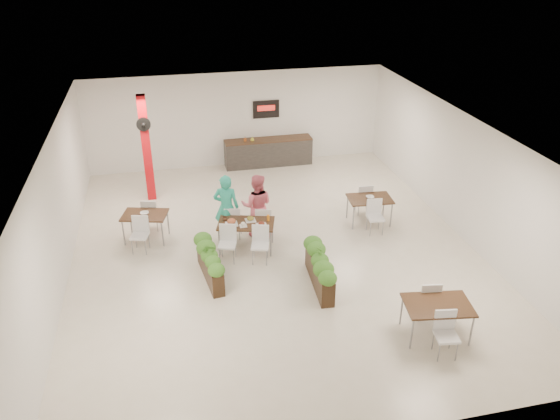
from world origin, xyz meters
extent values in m
plane|color=beige|center=(0.00, 0.00, 0.00)|extent=(12.00, 12.00, 0.00)
cube|color=white|center=(0.00, 6.00, 1.60)|extent=(10.00, 0.10, 3.20)
cube|color=white|center=(0.00, -6.00, 1.60)|extent=(10.00, 0.10, 3.20)
cube|color=white|center=(-5.00, 0.00, 1.60)|extent=(0.10, 12.00, 3.20)
cube|color=white|center=(5.00, 0.00, 1.60)|extent=(0.10, 12.00, 3.20)
cube|color=white|center=(0.00, 0.00, 3.20)|extent=(10.00, 12.00, 0.04)
cube|color=#BA0C13|center=(-3.00, 3.80, 1.60)|extent=(0.25, 0.25, 3.20)
cylinder|color=black|center=(-3.00, 3.62, 2.40)|extent=(0.40, 0.06, 0.40)
sphere|color=black|center=(-3.00, 3.58, 2.40)|extent=(0.12, 0.12, 0.12)
cube|color=#2A2725|center=(1.00, 5.65, 0.45)|extent=(3.00, 0.60, 0.90)
cube|color=#321D10|center=(1.00, 5.65, 0.92)|extent=(3.00, 0.62, 0.04)
cube|color=black|center=(1.00, 5.96, 1.90)|extent=(0.90, 0.04, 0.60)
cube|color=red|center=(1.00, 5.93, 1.95)|extent=(0.60, 0.02, 0.18)
imported|color=#A44C1B|center=(0.20, 5.65, 1.04)|extent=(0.09, 0.09, 0.19)
imported|color=gold|center=(0.45, 5.65, 1.02)|extent=(0.13, 0.13, 0.17)
cube|color=#321D10|center=(-0.68, 0.23, 0.73)|extent=(1.56, 1.15, 0.04)
cylinder|color=gray|center=(-1.38, 0.07, 0.35)|extent=(0.04, 0.04, 0.71)
cylinder|color=gray|center=(-0.15, -0.27, 0.35)|extent=(0.04, 0.04, 0.71)
cylinder|color=gray|center=(-1.20, 0.73, 0.35)|extent=(0.04, 0.04, 0.71)
cylinder|color=gray|center=(0.03, 0.38, 0.35)|extent=(0.04, 0.04, 0.71)
cube|color=white|center=(-0.90, 0.91, 0.45)|extent=(0.52, 0.52, 0.05)
cube|color=white|center=(-0.95, 0.73, 0.70)|extent=(0.42, 0.15, 0.45)
cylinder|color=gray|center=(-0.69, 1.03, 0.21)|extent=(0.02, 0.02, 0.43)
cylinder|color=gray|center=(-1.02, 1.12, 0.21)|extent=(0.02, 0.02, 0.43)
cylinder|color=gray|center=(-0.78, 0.70, 0.21)|extent=(0.02, 0.02, 0.43)
cylinder|color=gray|center=(-1.11, 0.79, 0.21)|extent=(0.02, 0.02, 0.43)
cube|color=white|center=(-0.13, 0.70, 0.45)|extent=(0.52, 0.52, 0.05)
cube|color=white|center=(-0.18, 0.51, 0.70)|extent=(0.42, 0.15, 0.45)
cylinder|color=gray|center=(0.08, 0.82, 0.21)|extent=(0.02, 0.02, 0.43)
cylinder|color=gray|center=(-0.25, 0.91, 0.21)|extent=(0.02, 0.02, 0.43)
cylinder|color=gray|center=(-0.01, 0.49, 0.21)|extent=(0.02, 0.02, 0.43)
cylinder|color=gray|center=(-0.34, 0.58, 0.21)|extent=(0.02, 0.02, 0.43)
cube|color=white|center=(-1.22, -0.24, 0.45)|extent=(0.52, 0.52, 0.05)
cube|color=white|center=(-1.17, -0.06, 0.70)|extent=(0.42, 0.15, 0.45)
cylinder|color=gray|center=(-1.43, -0.36, 0.21)|extent=(0.02, 0.02, 0.43)
cylinder|color=gray|center=(-1.11, -0.45, 0.21)|extent=(0.02, 0.02, 0.43)
cylinder|color=gray|center=(-1.34, -0.03, 0.21)|extent=(0.02, 0.02, 0.43)
cylinder|color=gray|center=(-1.01, -0.13, 0.21)|extent=(0.02, 0.02, 0.43)
cube|color=white|center=(-0.45, -0.46, 0.45)|extent=(0.52, 0.52, 0.05)
cube|color=white|center=(-0.40, -0.28, 0.70)|extent=(0.42, 0.15, 0.45)
cylinder|color=gray|center=(-0.66, -0.58, 0.21)|extent=(0.02, 0.02, 0.43)
cylinder|color=gray|center=(-0.33, -0.67, 0.21)|extent=(0.02, 0.02, 0.43)
cylinder|color=gray|center=(-0.57, -0.25, 0.21)|extent=(0.02, 0.02, 0.43)
cylinder|color=gray|center=(-0.24, -0.34, 0.21)|extent=(0.02, 0.02, 0.43)
cube|color=white|center=(-1.04, 0.22, 0.76)|extent=(0.37, 0.37, 0.01)
ellipsoid|color=#A34A28|center=(-1.04, 0.22, 0.83)|extent=(0.22, 0.22, 0.13)
cube|color=white|center=(-0.55, 0.32, 0.76)|extent=(0.32, 0.32, 0.01)
ellipsoid|color=orange|center=(-0.55, 0.32, 0.82)|extent=(0.18, 0.18, 0.11)
cube|color=white|center=(-0.32, 0.00, 0.76)|extent=(0.32, 0.32, 0.01)
ellipsoid|color=#441C0D|center=(-0.32, 0.00, 0.81)|extent=(0.16, 0.16, 0.10)
cube|color=white|center=(-0.77, 0.07, 0.76)|extent=(0.22, 0.22, 0.01)
ellipsoid|color=white|center=(-0.77, 0.07, 0.80)|extent=(0.12, 0.12, 0.07)
cylinder|color=orange|center=(-0.11, 0.22, 0.82)|extent=(0.07, 0.07, 0.15)
imported|color=brown|center=(-1.18, 0.47, 0.80)|extent=(0.12, 0.12, 0.10)
imported|color=teal|center=(-1.08, 0.88, 0.90)|extent=(0.75, 0.59, 1.81)
imported|color=#EB687C|center=(-0.28, 0.88, 0.87)|extent=(0.99, 0.86, 1.74)
cube|color=black|center=(-1.72, -0.92, 0.28)|extent=(0.48, 1.68, 0.55)
ellipsoid|color=#29611B|center=(-1.64, -1.59, 0.67)|extent=(0.40, 0.40, 0.32)
ellipsoid|color=#29611B|center=(-1.68, -1.25, 0.67)|extent=(0.40, 0.40, 0.32)
ellipsoid|color=#29611B|center=(-1.72, -0.92, 0.67)|extent=(0.40, 0.40, 0.32)
ellipsoid|color=#29611B|center=(-1.76, -0.58, 0.67)|extent=(0.40, 0.40, 0.32)
ellipsoid|color=#29611B|center=(-1.81, -0.24, 0.67)|extent=(0.40, 0.40, 0.32)
imported|color=#29611B|center=(-1.72, -0.92, 0.73)|extent=(0.32, 0.28, 0.36)
cube|color=black|center=(0.68, -1.73, 0.30)|extent=(0.42, 1.82, 0.60)
ellipsoid|color=#29611B|center=(0.63, -2.48, 0.72)|extent=(0.40, 0.40, 0.32)
ellipsoid|color=#29611B|center=(0.66, -2.10, 0.72)|extent=(0.40, 0.40, 0.32)
ellipsoid|color=#29611B|center=(0.68, -1.73, 0.72)|extent=(0.40, 0.40, 0.32)
ellipsoid|color=#29611B|center=(0.71, -1.35, 0.72)|extent=(0.40, 0.40, 0.32)
ellipsoid|color=#29611B|center=(0.73, -0.98, 0.72)|extent=(0.40, 0.40, 0.32)
imported|color=#29611B|center=(0.68, -1.73, 0.80)|extent=(0.22, 0.22, 0.39)
cube|color=#321D10|center=(-3.16, 1.26, 0.73)|extent=(1.29, 1.02, 0.04)
cylinder|color=gray|center=(-3.73, 1.09, 0.35)|extent=(0.04, 0.04, 0.71)
cylinder|color=gray|center=(-2.75, 0.82, 0.35)|extent=(0.04, 0.04, 0.71)
cylinder|color=gray|center=(-3.57, 1.70, 0.35)|extent=(0.04, 0.04, 0.71)
cylinder|color=gray|center=(-2.59, 1.44, 0.35)|extent=(0.04, 0.04, 0.71)
cube|color=white|center=(-3.00, 1.84, 0.45)|extent=(0.51, 0.51, 0.05)
cube|color=white|center=(-3.05, 1.66, 0.70)|extent=(0.42, 0.15, 0.45)
cylinder|color=gray|center=(-2.79, 1.96, 0.21)|extent=(0.02, 0.02, 0.43)
cylinder|color=gray|center=(-3.12, 2.05, 0.21)|extent=(0.02, 0.02, 0.43)
cylinder|color=gray|center=(-2.88, 1.63, 0.21)|extent=(0.02, 0.02, 0.43)
cylinder|color=gray|center=(-3.21, 1.72, 0.21)|extent=(0.02, 0.02, 0.43)
cube|color=white|center=(-3.32, 0.68, 0.45)|extent=(0.51, 0.51, 0.05)
cube|color=white|center=(-3.27, 0.87, 0.70)|extent=(0.42, 0.15, 0.45)
cylinder|color=gray|center=(-3.52, 0.56, 0.21)|extent=(0.02, 0.02, 0.43)
cylinder|color=gray|center=(-3.20, 0.47, 0.21)|extent=(0.02, 0.02, 0.43)
cylinder|color=gray|center=(-3.44, 0.89, 0.21)|extent=(0.02, 0.02, 0.43)
cylinder|color=gray|center=(-3.11, 0.80, 0.21)|extent=(0.02, 0.02, 0.43)
imported|color=white|center=(-3.16, 1.26, 0.78)|extent=(0.22, 0.22, 0.05)
cube|color=#321D10|center=(2.87, 0.89, 0.73)|extent=(1.24, 0.88, 0.04)
cylinder|color=gray|center=(2.32, 0.60, 0.35)|extent=(0.04, 0.04, 0.71)
cylinder|color=gray|center=(3.38, 0.51, 0.35)|extent=(0.04, 0.04, 0.71)
cylinder|color=gray|center=(2.37, 1.27, 0.35)|extent=(0.04, 0.04, 0.71)
cylinder|color=gray|center=(3.43, 1.18, 0.35)|extent=(0.04, 0.04, 0.71)
cube|color=white|center=(2.92, 1.49, 0.45)|extent=(0.45, 0.45, 0.05)
cube|color=white|center=(2.91, 1.30, 0.70)|extent=(0.42, 0.07, 0.45)
cylinder|color=gray|center=(3.11, 1.64, 0.21)|extent=(0.02, 0.02, 0.43)
cylinder|color=gray|center=(2.77, 1.67, 0.21)|extent=(0.02, 0.02, 0.43)
cylinder|color=gray|center=(3.08, 1.30, 0.21)|extent=(0.02, 0.02, 0.43)
cylinder|color=gray|center=(2.74, 1.33, 0.21)|extent=(0.02, 0.02, 0.43)
cube|color=white|center=(2.82, 0.29, 0.45)|extent=(0.45, 0.45, 0.05)
cube|color=white|center=(2.84, 0.48, 0.70)|extent=(0.42, 0.07, 0.45)
cylinder|color=gray|center=(2.64, 0.14, 0.21)|extent=(0.02, 0.02, 0.43)
cylinder|color=gray|center=(2.98, 0.11, 0.21)|extent=(0.02, 0.02, 0.43)
cylinder|color=gray|center=(2.67, 0.48, 0.21)|extent=(0.02, 0.02, 0.43)
cylinder|color=gray|center=(3.01, 0.45, 0.21)|extent=(0.02, 0.02, 0.43)
imported|color=white|center=(2.87, 0.89, 0.78)|extent=(0.22, 0.22, 0.05)
cube|color=#321D10|center=(2.45, -3.91, 0.73)|extent=(1.41, 1.05, 0.04)
cylinder|color=gray|center=(1.81, -4.19, 0.35)|extent=(0.04, 0.04, 0.71)
cylinder|color=gray|center=(2.97, -4.37, 0.35)|extent=(0.04, 0.04, 0.71)
cylinder|color=gray|center=(1.92, -3.45, 0.35)|extent=(0.04, 0.04, 0.71)
cylinder|color=gray|center=(3.09, -3.63, 0.35)|extent=(0.04, 0.04, 0.71)
cube|color=white|center=(2.54, -3.32, 0.45)|extent=(0.48, 0.48, 0.05)
cube|color=white|center=(2.51, -3.51, 0.70)|extent=(0.42, 0.10, 0.45)
cylinder|color=gray|center=(2.73, -3.18, 0.21)|extent=(0.02, 0.02, 0.43)
cylinder|color=gray|center=(2.40, -3.13, 0.21)|extent=(0.02, 0.02, 0.43)
cylinder|color=gray|center=(2.68, -3.51, 0.21)|extent=(0.02, 0.02, 0.43)
cylinder|color=gray|center=(2.34, -3.46, 0.21)|extent=(0.02, 0.02, 0.43)
cube|color=white|center=(2.36, -4.51, 0.45)|extent=(0.48, 0.48, 0.05)
cube|color=white|center=(2.39, -4.32, 0.70)|extent=(0.42, 0.10, 0.45)
cylinder|color=gray|center=(2.16, -4.65, 0.21)|extent=(0.02, 0.02, 0.43)
cylinder|color=gray|center=(2.50, -4.70, 0.21)|extent=(0.02, 0.02, 0.43)
cylinder|color=gray|center=(2.22, -4.31, 0.21)|extent=(0.02, 0.02, 0.43)
cylinder|color=gray|center=(2.55, -4.36, 0.21)|extent=(0.02, 0.02, 0.43)
camera|label=1|loc=(-2.47, -11.69, 7.25)|focal=35.00mm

